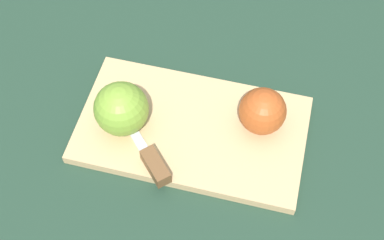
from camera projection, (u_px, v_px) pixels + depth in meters
name	position (u px, v px, depth m)	size (l,w,h in m)	color
ground_plane	(192.00, 132.00, 0.89)	(4.00, 4.00, 0.00)	#1E3828
cutting_board	(192.00, 129.00, 0.88)	(0.40, 0.26, 0.02)	tan
apple_half_left	(263.00, 111.00, 0.85)	(0.08, 0.08, 0.08)	#AD4C1E
apple_half_right	(121.00, 109.00, 0.84)	(0.09, 0.09, 0.09)	olive
knife	(153.00, 162.00, 0.83)	(0.13, 0.12, 0.02)	silver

